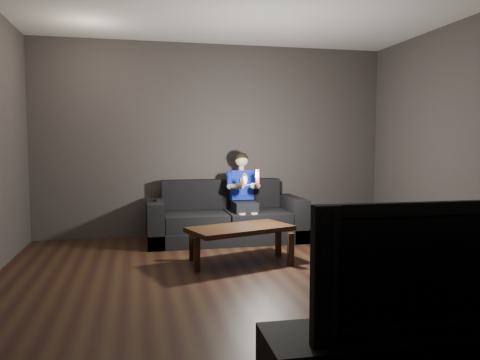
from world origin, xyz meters
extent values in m
plane|color=black|center=(0.00, 0.00, 0.00)|extent=(5.00, 5.00, 0.00)
cube|color=#3E3836|center=(0.00, 2.50, 1.35)|extent=(5.00, 0.04, 2.70)
cube|color=#3E3836|center=(0.00, -2.50, 1.35)|extent=(5.00, 0.04, 2.70)
cube|color=black|center=(0.05, 1.98, 0.09)|extent=(2.07, 0.90, 0.18)
cube|color=black|center=(-0.37, 1.88, 0.29)|extent=(0.81, 0.63, 0.22)
cube|color=black|center=(0.46, 1.88, 0.29)|extent=(0.81, 0.63, 0.22)
cube|color=black|center=(0.05, 2.32, 0.60)|extent=(1.66, 0.21, 0.41)
cube|color=black|center=(-0.89, 1.98, 0.28)|extent=(0.21, 0.90, 0.57)
cube|color=black|center=(0.98, 1.98, 0.28)|extent=(0.21, 0.90, 0.57)
cube|color=black|center=(0.28, 1.86, 0.47)|extent=(0.30, 0.38, 0.14)
cube|color=#043197|center=(0.28, 2.06, 0.73)|extent=(0.30, 0.21, 0.42)
cube|color=orange|center=(0.28, 1.98, 0.79)|extent=(0.09, 0.09, 0.10)
cube|color=#A9092E|center=(0.28, 1.97, 0.79)|extent=(0.06, 0.06, 0.06)
cylinder|color=beige|center=(0.28, 2.06, 0.96)|extent=(0.07, 0.07, 0.06)
sphere|color=beige|center=(0.28, 2.06, 1.08)|extent=(0.18, 0.18, 0.18)
ellipsoid|color=black|center=(0.28, 2.07, 1.10)|extent=(0.19, 0.19, 0.16)
cylinder|color=#043197|center=(0.10, 2.00, 0.81)|extent=(0.08, 0.23, 0.19)
cylinder|color=#043197|center=(0.47, 2.00, 0.81)|extent=(0.08, 0.23, 0.19)
cylinder|color=beige|center=(0.15, 1.84, 0.76)|extent=(0.14, 0.24, 0.10)
cylinder|color=beige|center=(0.42, 1.84, 0.76)|extent=(0.14, 0.24, 0.10)
sphere|color=beige|center=(0.21, 1.74, 0.75)|extent=(0.08, 0.08, 0.08)
sphere|color=beige|center=(0.37, 1.74, 0.75)|extent=(0.08, 0.08, 0.08)
cylinder|color=beige|center=(0.20, 1.66, 0.25)|extent=(0.09, 0.09, 0.34)
cylinder|color=beige|center=(0.36, 1.66, 0.25)|extent=(0.09, 0.09, 0.34)
cube|color=red|center=(0.37, 1.53, 0.89)|extent=(0.05, 0.07, 0.18)
cube|color=maroon|center=(0.37, 1.51, 0.94)|extent=(0.03, 0.01, 0.03)
cylinder|color=white|center=(0.37, 1.51, 0.88)|extent=(0.02, 0.01, 0.02)
ellipsoid|color=white|center=(0.21, 1.53, 0.86)|extent=(0.07, 0.10, 0.16)
cylinder|color=black|center=(0.21, 1.50, 0.92)|extent=(0.03, 0.01, 0.03)
cube|color=black|center=(-0.89, 1.93, 0.58)|extent=(0.04, 0.16, 0.03)
cube|color=black|center=(-0.89, 1.98, 0.60)|extent=(0.02, 0.02, 0.00)
cube|color=black|center=(-0.01, 0.80, 0.38)|extent=(1.23, 0.87, 0.05)
cube|color=black|center=(-0.52, 0.57, 0.18)|extent=(0.06, 0.06, 0.35)
cube|color=black|center=(0.49, 0.57, 0.18)|extent=(0.06, 0.06, 0.35)
cube|color=black|center=(-0.52, 1.03, 0.18)|extent=(0.06, 0.06, 0.35)
cube|color=black|center=(0.49, 1.03, 0.18)|extent=(0.06, 0.06, 0.35)
imported|color=black|center=(0.09, -2.27, 0.77)|extent=(1.02, 0.15, 0.59)
camera|label=1|loc=(-1.10, -4.11, 1.32)|focal=35.00mm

